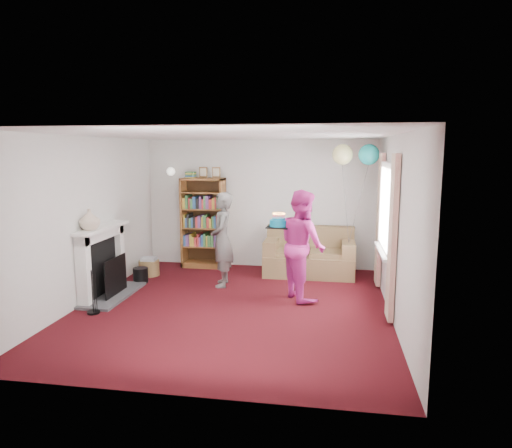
% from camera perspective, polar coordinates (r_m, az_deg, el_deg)
% --- Properties ---
extents(ground, '(5.00, 5.00, 0.00)m').
position_cam_1_polar(ground, '(6.85, -2.89, -10.33)').
color(ground, '#340708').
rests_on(ground, ground).
extents(wall_back, '(4.50, 0.02, 2.50)m').
position_cam_1_polar(wall_back, '(8.99, 0.42, 2.53)').
color(wall_back, silver).
rests_on(wall_back, ground).
extents(wall_left, '(0.02, 5.00, 2.50)m').
position_cam_1_polar(wall_left, '(7.36, -20.45, 0.50)').
color(wall_left, silver).
rests_on(wall_left, ground).
extents(wall_right, '(0.02, 5.00, 2.50)m').
position_cam_1_polar(wall_right, '(6.46, 17.02, -0.46)').
color(wall_right, silver).
rests_on(wall_right, ground).
extents(ceiling, '(4.50, 5.00, 0.01)m').
position_cam_1_polar(ceiling, '(6.47, -3.07, 11.10)').
color(ceiling, white).
rests_on(ceiling, wall_back).
extents(fireplace, '(0.55, 1.80, 1.12)m').
position_cam_1_polar(fireplace, '(7.58, -18.29, -4.84)').
color(fireplace, '#3F3F42').
rests_on(fireplace, ground).
extents(window_bay, '(0.14, 2.02, 2.20)m').
position_cam_1_polar(window_bay, '(7.04, 15.92, -0.03)').
color(window_bay, white).
rests_on(window_bay, ground).
extents(wall_sconce, '(0.16, 0.23, 0.16)m').
position_cam_1_polar(wall_sconce, '(9.23, -10.59, 6.48)').
color(wall_sconce, gold).
rests_on(wall_sconce, ground).
extents(bookcase, '(0.84, 0.42, 1.97)m').
position_cam_1_polar(bookcase, '(9.07, -6.54, 0.11)').
color(bookcase, '#472B14').
rests_on(bookcase, ground).
extents(sofa, '(1.65, 0.87, 0.87)m').
position_cam_1_polar(sofa, '(8.61, 6.69, -4.04)').
color(sofa, brown).
rests_on(sofa, ground).
extents(wicker_basket, '(0.38, 0.38, 0.34)m').
position_cam_1_polar(wicker_basket, '(8.70, -13.21, -5.28)').
color(wicker_basket, '#9B7E48').
rests_on(wicker_basket, ground).
extents(person_striped, '(0.48, 0.64, 1.60)m').
position_cam_1_polar(person_striped, '(7.73, -4.26, -1.96)').
color(person_striped, black).
rests_on(person_striped, ground).
extents(person_magenta, '(0.96, 1.04, 1.70)m').
position_cam_1_polar(person_magenta, '(7.08, 5.81, -2.58)').
color(person_magenta, '#BB257E').
rests_on(person_magenta, ground).
extents(birthday_cake, '(0.34, 0.34, 0.22)m').
position_cam_1_polar(birthday_cake, '(7.04, 2.87, 0.12)').
color(birthday_cake, black).
rests_on(birthday_cake, ground).
extents(balloons, '(0.79, 0.35, 1.74)m').
position_cam_1_polar(balloons, '(8.05, 12.36, 8.48)').
color(balloons, '#3F3F3F').
rests_on(balloons, ground).
extents(mantel_vase, '(0.30, 0.30, 0.31)m').
position_cam_1_polar(mantel_vase, '(7.16, -20.08, 0.53)').
color(mantel_vase, beige).
rests_on(mantel_vase, fireplace).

